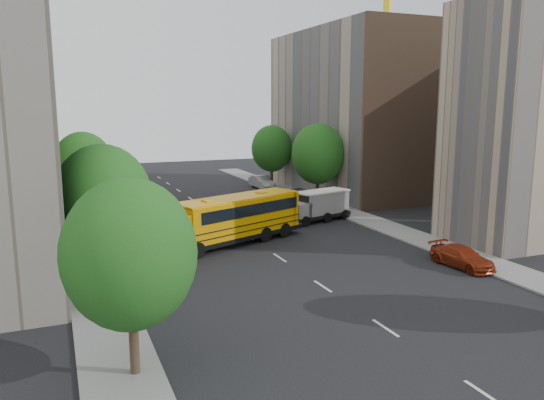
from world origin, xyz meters
TOP-DOWN VIEW (x-y plane):
  - ground at (0.00, 0.00)m, footprint 120.00×120.00m
  - sidewalk_left at (-11.50, 5.00)m, footprint 3.00×80.00m
  - sidewalk_right at (11.50, 5.00)m, footprint 3.00×80.00m
  - lane_markings at (0.00, 10.00)m, footprint 0.15×64.00m
  - building_left_redbrick at (-18.00, 28.00)m, footprint 10.00×15.00m
  - building_right_near at (18.00, -4.50)m, footprint 10.00×7.00m
  - building_right_far at (18.00, 20.00)m, footprint 10.00×22.00m
  - building_right_sidewall at (18.00, 9.00)m, footprint 10.10×0.30m
  - street_tree_0 at (-11.00, -14.00)m, footprint 4.80×4.80m
  - street_tree_1 at (-11.00, -4.00)m, footprint 5.12×5.12m
  - street_tree_2 at (-11.00, 14.00)m, footprint 4.99×4.99m
  - street_tree_4 at (11.00, 14.00)m, footprint 5.25×5.25m
  - street_tree_5 at (11.00, 26.00)m, footprint 4.86×4.86m
  - school_bus at (-1.98, 2.47)m, footprint 12.46×7.21m
  - safari_truck at (7.51, 7.08)m, footprint 6.42×3.64m
  - parked_car_0 at (-8.80, -5.19)m, footprint 2.26×4.77m
  - parked_car_1 at (-8.80, 9.83)m, footprint 1.58×4.28m
  - parked_car_3 at (9.60, -8.13)m, footprint 2.16×4.52m
  - parked_car_4 at (9.60, 14.89)m, footprint 1.92×4.66m
  - parked_car_5 at (9.60, 25.79)m, footprint 1.83×4.67m

SIDE VIEW (x-z plane):
  - ground at x=0.00m, z-range 0.00..0.00m
  - lane_markings at x=0.00m, z-range 0.00..0.01m
  - sidewalk_left at x=-11.50m, z-range 0.00..0.12m
  - sidewalk_right at x=11.50m, z-range 0.00..0.12m
  - parked_car_3 at x=9.60m, z-range 0.00..1.27m
  - parked_car_1 at x=-8.80m, z-range 0.00..1.40m
  - parked_car_5 at x=9.60m, z-range 0.00..1.51m
  - parked_car_0 at x=-8.80m, z-range 0.00..1.57m
  - parked_car_4 at x=9.60m, z-range 0.00..1.58m
  - safari_truck at x=7.51m, z-range 0.08..2.68m
  - school_bus at x=-1.98m, z-range 0.20..3.69m
  - street_tree_0 at x=-11.00m, z-range 0.94..8.35m
  - street_tree_5 at x=11.00m, z-range 0.95..8.46m
  - street_tree_2 at x=-11.00m, z-range 0.97..8.68m
  - street_tree_1 at x=-11.00m, z-range 1.00..8.90m
  - street_tree_4 at x=11.00m, z-range 1.02..9.13m
  - building_left_redbrick at x=-18.00m, z-range 0.00..13.00m
  - building_right_near at x=18.00m, z-range 0.00..17.00m
  - building_right_far at x=18.00m, z-range 0.00..18.00m
  - building_right_sidewall at x=18.00m, z-range 0.00..18.00m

